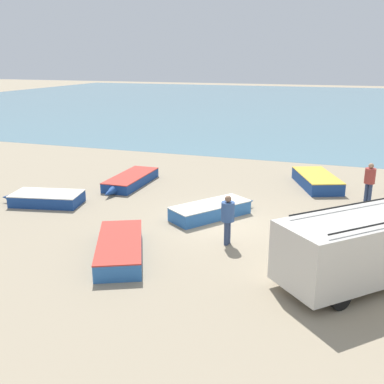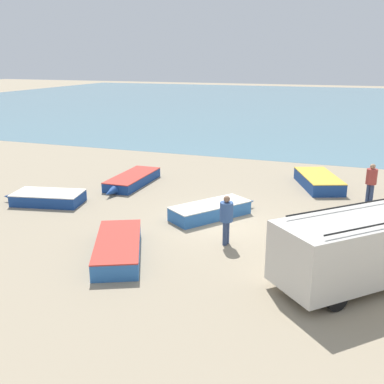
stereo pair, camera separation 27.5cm
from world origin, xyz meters
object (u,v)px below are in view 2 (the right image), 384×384
at_px(fishing_rowboat_0, 118,246).
at_px(fisherman_2, 371,180).
at_px(parked_van, 362,247).
at_px(fisherman_0, 226,216).
at_px(fishing_rowboat_1, 132,180).
at_px(fishing_rowboat_3, 46,198).
at_px(fishing_rowboat_2, 318,180).
at_px(fishing_rowboat_4, 213,210).

relative_size(fishing_rowboat_0, fisherman_2, 2.50).
relative_size(parked_van, fisherman_2, 2.81).
xyz_separation_m(fisherman_0, fisherman_2, (4.89, 6.87, 0.01)).
xyz_separation_m(fishing_rowboat_1, fishing_rowboat_3, (-2.22, -4.15, 0.01)).
relative_size(fishing_rowboat_1, fishing_rowboat_2, 1.06).
distance_m(fishing_rowboat_0, fishing_rowboat_2, 12.30).
distance_m(parked_van, fishing_rowboat_0, 7.73).
distance_m(fishing_rowboat_0, fishing_rowboat_4, 5.06).
relative_size(fishing_rowboat_0, fishing_rowboat_3, 1.18).
bearing_deg(fishing_rowboat_3, fishing_rowboat_1, -129.83).
xyz_separation_m(fishing_rowboat_2, fishing_rowboat_3, (-11.42, -7.15, -0.05)).
distance_m(fishing_rowboat_0, fishing_rowboat_1, 8.71).
xyz_separation_m(fishing_rowboat_0, fishing_rowboat_2, (5.62, 10.94, 0.02)).
distance_m(fishing_rowboat_4, fisherman_0, 3.05).
height_order(parked_van, fishing_rowboat_2, parked_van).
bearing_deg(fisherman_0, fishing_rowboat_3, 178.03).
height_order(fishing_rowboat_2, fisherman_0, fisherman_0).
relative_size(fishing_rowboat_0, fishing_rowboat_4, 1.17).
bearing_deg(fishing_rowboat_2, fisherman_2, -150.77).
bearing_deg(fishing_rowboat_3, fishing_rowboat_2, -159.66).
bearing_deg(parked_van, fishing_rowboat_3, 121.88).
bearing_deg(fishing_rowboat_0, fishing_rowboat_4, -47.17).
distance_m(fishing_rowboat_2, fishing_rowboat_3, 13.47).
height_order(fishing_rowboat_2, fisherman_2, fisherman_2).
height_order(parked_van, fishing_rowboat_1, parked_van).
relative_size(fishing_rowboat_4, fisherman_0, 2.16).
xyz_separation_m(fishing_rowboat_1, fishing_rowboat_2, (9.20, 3.00, 0.07)).
bearing_deg(fishing_rowboat_1, parked_van, 56.26).
distance_m(fishing_rowboat_2, fishing_rowboat_4, 7.27).
relative_size(fishing_rowboat_3, fisherman_2, 2.11).
height_order(fishing_rowboat_1, fisherman_0, fisherman_0).
xyz_separation_m(fishing_rowboat_1, fisherman_0, (6.78, -5.88, 0.83)).
distance_m(fishing_rowboat_1, fisherman_2, 11.74).
distance_m(fishing_rowboat_1, fishing_rowboat_4, 6.36).
bearing_deg(fisherman_0, fishing_rowboat_4, 125.30).
bearing_deg(parked_van, fishing_rowboat_1, 102.10).
bearing_deg(fisherman_2, fishing_rowboat_0, -8.57).
bearing_deg(fishing_rowboat_1, fishing_rowboat_4, 58.77).
bearing_deg(fisherman_2, parked_van, 30.68).
distance_m(fishing_rowboat_3, fisherman_2, 14.83).
bearing_deg(parked_van, fisherman_0, 117.06).
height_order(parked_van, fishing_rowboat_4, parked_van).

